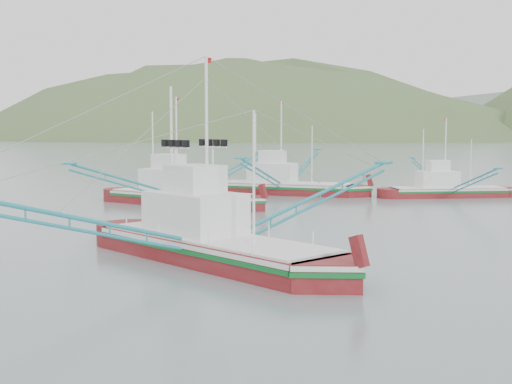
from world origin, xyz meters
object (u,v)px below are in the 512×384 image
at_px(bg_boat_extra, 283,180).
at_px(bg_boat_far, 448,179).
at_px(bg_boat_left, 180,186).
at_px(main_boat, 212,217).

bearing_deg(bg_boat_extra, bg_boat_far, 9.10).
xyz_separation_m(bg_boat_left, bg_boat_far, (20.65, 17.49, 0.09)).
bearing_deg(bg_boat_extra, main_boat, -77.87).
bearing_deg(bg_boat_left, main_boat, -46.50).
bearing_deg(bg_boat_left, bg_boat_far, 49.35).
bearing_deg(bg_boat_far, bg_boat_left, -172.16).
height_order(main_boat, bg_boat_left, main_boat).
bearing_deg(main_boat, bg_boat_far, 105.75).
bearing_deg(bg_boat_left, bg_boat_extra, 80.56).
height_order(bg_boat_far, bg_boat_extra, bg_boat_extra).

